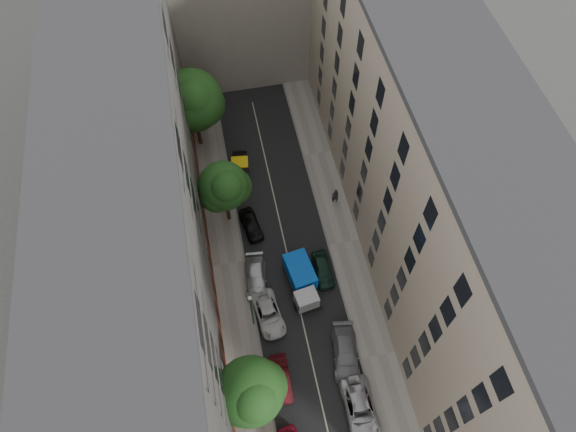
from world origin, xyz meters
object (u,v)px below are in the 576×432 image
object	(u,v)px
car_right_1	(345,353)
tarp_truck	(302,280)
car_left_4	(251,225)
tree_mid	(225,188)
car_left_1	(281,378)
tree_far	(193,102)
pedestrian	(335,196)
car_left_3	(256,278)
lamp_post	(251,308)
car_right_2	(323,269)
car_left_2	(269,314)
car_left_5	(240,169)
tree_near	(252,393)
car_right_0	(360,410)

from	to	relation	value
car_right_1	tarp_truck	bearing A→B (deg)	116.74
car_left_4	tree_mid	bearing A→B (deg)	134.31
tarp_truck	car_left_1	bearing A→B (deg)	-122.23
car_left_4	tree_far	size ratio (longest dim) A/B	0.40
tree_mid	pedestrian	world-z (taller)	tree_mid
car_left_3	lamp_post	xyz separation A→B (m)	(-0.91, -3.96, 3.02)
car_left_3	car_right_2	distance (m)	6.10
pedestrian	tree_far	bearing A→B (deg)	-40.76
car_left_2	tree_mid	xyz separation A→B (m)	(-1.86, 10.54, 4.78)
car_left_5	tree_near	xyz separation A→B (m)	(-2.40, -23.22, 4.43)
tree_mid	tarp_truck	bearing A→B (deg)	-57.62
tarp_truck	car_right_2	size ratio (longest dim) A/B	1.38
car_left_1	pedestrian	xyz separation A→B (m)	(8.58, 16.11, 0.47)
car_right_0	car_left_2	bearing A→B (deg)	121.63
tree_near	lamp_post	size ratio (longest dim) A/B	1.36
car_left_5	tree_mid	bearing A→B (deg)	-101.97
tree_far	car_right_1	bearing A→B (deg)	-70.17
car_left_1	car_left_4	bearing A→B (deg)	91.11
tarp_truck	car_left_4	distance (m)	7.77
car_right_2	tree_far	bearing A→B (deg)	118.54
car_right_0	pedestrian	distance (m)	19.94
car_left_1	car_left_3	world-z (taller)	car_left_3
car_right_0	lamp_post	size ratio (longest dim) A/B	0.93
tree_near	car_left_5	bearing A→B (deg)	84.10
car_left_3	tree_far	distance (m)	18.14
car_left_2	car_right_0	size ratio (longest dim) A/B	0.88
tree_far	lamp_post	world-z (taller)	tree_far
car_left_1	tarp_truck	bearing A→B (deg)	67.68
car_left_4	car_right_2	distance (m)	8.21
car_right_0	car_right_2	bearing A→B (deg)	90.30
tree_near	tree_far	bearing A→B (deg)	92.27
car_right_2	car_left_2	bearing A→B (deg)	-149.35
car_left_2	tree_far	world-z (taller)	tree_far
car_left_1	car_left_4	xyz separation A→B (m)	(0.00, 14.80, -0.00)
car_left_4	car_right_2	xyz separation A→B (m)	(5.60, -6.00, 0.02)
car_left_1	car_left_4	world-z (taller)	car_left_1
tree_mid	car_right_1	bearing A→B (deg)	-63.86
car_right_1	car_right_2	size ratio (longest dim) A/B	1.30
car_right_1	tree_mid	distance (m)	17.58
car_left_4	tree_near	size ratio (longest dim) A/B	0.50
car_right_0	car_left_5	bearing A→B (deg)	102.87
tree_mid	lamp_post	xyz separation A→B (m)	(0.46, -10.91, -1.73)
tarp_truck	tree_far	world-z (taller)	tree_far
car_left_4	pedestrian	size ratio (longest dim) A/B	1.97
car_left_2	car_left_3	bearing A→B (deg)	90.12
car_left_3	tree_near	xyz separation A→B (m)	(-1.91, -10.91, 4.47)
car_right_2	tree_far	world-z (taller)	tree_far
tree_far	lamp_post	size ratio (longest dim) A/B	1.67
car_left_2	tree_mid	distance (m)	11.73
car_left_1	car_left_3	size ratio (longest dim) A/B	0.85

